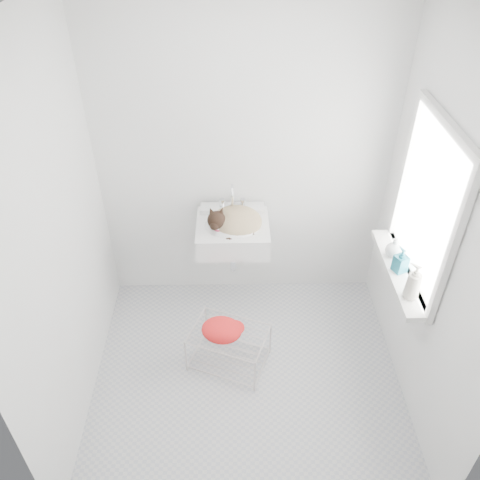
{
  "coord_description": "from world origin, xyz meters",
  "views": [
    {
      "loc": [
        -0.1,
        -2.24,
        2.99
      ],
      "look_at": [
        -0.04,
        0.5,
        0.88
      ],
      "focal_mm": 36.81,
      "sensor_mm": 36.0,
      "label": 1
    }
  ],
  "objects_px": {
    "cat": "(234,221)",
    "bottle_c": "(392,256)",
    "bottle_b": "(399,271)",
    "bottle_a": "(410,297)",
    "sink": "(233,224)",
    "wire_rack": "(229,348)"
  },
  "relations": [
    {
      "from": "wire_rack",
      "to": "cat",
      "type": "bearing_deg",
      "value": 84.78
    },
    {
      "from": "sink",
      "to": "bottle_b",
      "type": "bearing_deg",
      "value": -26.94
    },
    {
      "from": "sink",
      "to": "bottle_b",
      "type": "height_order",
      "value": "sink"
    },
    {
      "from": "sink",
      "to": "cat",
      "type": "distance_m",
      "value": 0.04
    },
    {
      "from": "bottle_a",
      "to": "cat",
      "type": "bearing_deg",
      "value": 143.91
    },
    {
      "from": "sink",
      "to": "bottle_b",
      "type": "xyz_separation_m",
      "value": [
        1.09,
        -0.55,
        0.0
      ]
    },
    {
      "from": "cat",
      "to": "bottle_c",
      "type": "height_order",
      "value": "cat"
    },
    {
      "from": "wire_rack",
      "to": "bottle_a",
      "type": "distance_m",
      "value": 1.34
    },
    {
      "from": "cat",
      "to": "bottle_c",
      "type": "relative_size",
      "value": 2.83
    },
    {
      "from": "sink",
      "to": "cat",
      "type": "bearing_deg",
      "value": -50.46
    },
    {
      "from": "wire_rack",
      "to": "bottle_a",
      "type": "xyz_separation_m",
      "value": [
        1.13,
        -0.21,
        0.7
      ]
    },
    {
      "from": "cat",
      "to": "sink",
      "type": "bearing_deg",
      "value": 127.1
    },
    {
      "from": "wire_rack",
      "to": "bottle_b",
      "type": "distance_m",
      "value": 1.33
    },
    {
      "from": "bottle_a",
      "to": "wire_rack",
      "type": "bearing_deg",
      "value": 169.6
    },
    {
      "from": "bottle_a",
      "to": "sink",
      "type": "bearing_deg",
      "value": 143.68
    },
    {
      "from": "cat",
      "to": "bottle_a",
      "type": "height_order",
      "value": "cat"
    },
    {
      "from": "bottle_a",
      "to": "bottle_c",
      "type": "height_order",
      "value": "bottle_a"
    },
    {
      "from": "cat",
      "to": "bottle_c",
      "type": "xyz_separation_m",
      "value": [
        1.08,
        -0.38,
        -0.04
      ]
    },
    {
      "from": "bottle_a",
      "to": "bottle_b",
      "type": "bearing_deg",
      "value": 90.0
    },
    {
      "from": "bottle_b",
      "to": "bottle_a",
      "type": "bearing_deg",
      "value": -90.0
    },
    {
      "from": "bottle_b",
      "to": "wire_rack",
      "type": "bearing_deg",
      "value": -177.96
    },
    {
      "from": "sink",
      "to": "bottle_a",
      "type": "relative_size",
      "value": 2.56
    }
  ]
}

